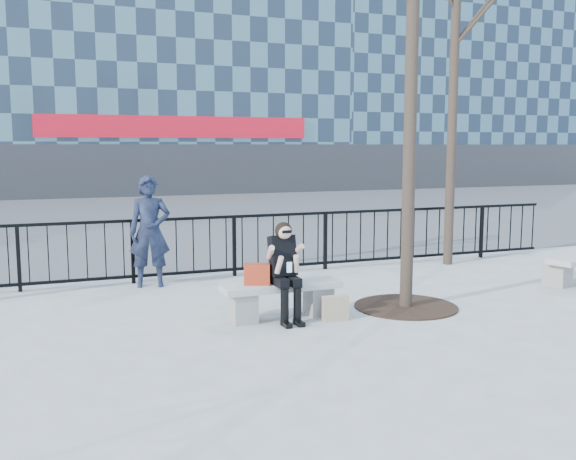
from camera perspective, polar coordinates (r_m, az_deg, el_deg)
name	(u,v)px	position (r m, az deg, el deg)	size (l,w,h in m)	color
ground	(282,318)	(8.87, -0.58, -7.82)	(120.00, 120.00, 0.00)	gray
street_surface	(135,212)	(23.34, -13.48, 1.56)	(60.00, 23.00, 0.01)	#474747
railing	(224,246)	(11.56, -5.75, -1.44)	(14.00, 0.06, 1.10)	black
building_right	(433,15)	(42.63, 12.79, 18.10)	(16.20, 10.20, 20.60)	slate
tree_grate	(406,306)	(9.59, 10.42, -6.70)	(1.50, 1.50, 0.02)	black
bench_main	(282,296)	(8.80, -0.58, -5.93)	(1.65, 0.46, 0.49)	slate
seated_woman	(286,272)	(8.57, -0.21, -3.76)	(0.50, 0.64, 1.34)	black
handbag	(257,274)	(8.64, -2.76, -3.94)	(0.35, 0.16, 0.28)	#AF2F15
shopping_bag	(335,308)	(8.74, 4.21, -6.94)	(0.35, 0.13, 0.34)	tan
standing_man	(150,232)	(10.90, -12.18, -0.13)	(0.68, 0.45, 1.85)	black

